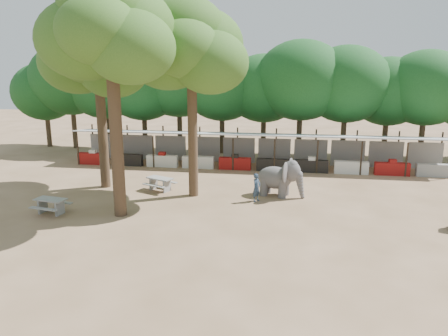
# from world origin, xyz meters

# --- Properties ---
(ground) EXTENTS (100.00, 100.00, 0.00)m
(ground) POSITION_xyz_m (0.00, 0.00, 0.00)
(ground) COLOR brown
(ground) RESTS_ON ground
(vendor_stalls) EXTENTS (28.00, 2.99, 2.80)m
(vendor_stalls) POSITION_xyz_m (-0.00, 13.84, 1.18)
(vendor_stalls) COLOR #ABADB4
(vendor_stalls) RESTS_ON ground
(yard_tree_left) EXTENTS (7.10, 6.90, 11.02)m
(yard_tree_left) POSITION_xyz_m (-9.13, 7.19, 8.20)
(yard_tree_left) COLOR #332316
(yard_tree_left) RESTS_ON ground
(yard_tree_center) EXTENTS (7.10, 6.90, 12.04)m
(yard_tree_center) POSITION_xyz_m (-6.13, 2.19, 9.21)
(yard_tree_center) COLOR #332316
(yard_tree_center) RESTS_ON ground
(yard_tree_back) EXTENTS (7.10, 6.90, 11.36)m
(yard_tree_back) POSITION_xyz_m (-3.13, 6.19, 8.54)
(yard_tree_back) COLOR #332316
(yard_tree_back) RESTS_ON ground
(backdrop_trees) EXTENTS (46.46, 5.95, 8.33)m
(backdrop_trees) POSITION_xyz_m (0.00, 19.00, 5.51)
(backdrop_trees) COLOR #332316
(backdrop_trees) RESTS_ON ground
(elephant) EXTENTS (3.01, 2.21, 2.23)m
(elephant) POSITION_xyz_m (2.12, 6.72, 1.12)
(elephant) COLOR #494646
(elephant) RESTS_ON ground
(handler) EXTENTS (0.63, 0.70, 1.63)m
(handler) POSITION_xyz_m (0.82, 5.44, 0.82)
(handler) COLOR #26384C
(handler) RESTS_ON ground
(picnic_table_near) EXTENTS (1.85, 1.72, 0.82)m
(picnic_table_near) POSITION_xyz_m (-9.70, 1.66, 0.53)
(picnic_table_near) COLOR gray
(picnic_table_near) RESTS_ON ground
(picnic_table_far) EXTENTS (2.10, 2.02, 0.82)m
(picnic_table_far) POSITION_xyz_m (-5.29, 6.69, 0.54)
(picnic_table_far) COLOR gray
(picnic_table_far) RESTS_ON ground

